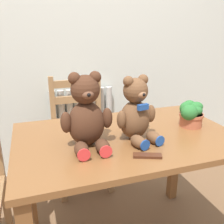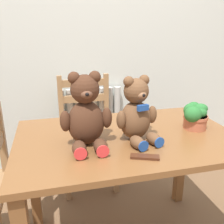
% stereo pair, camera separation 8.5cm
% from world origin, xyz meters
% --- Properties ---
extents(wall_back, '(8.00, 0.04, 2.60)m').
position_xyz_m(wall_back, '(0.00, 1.45, 1.30)').
color(wall_back, silver).
rests_on(wall_back, ground_plane).
extents(radiator, '(0.59, 0.10, 0.78)m').
position_xyz_m(radiator, '(-0.04, 1.38, 0.36)').
color(radiator, beige).
rests_on(radiator, ground_plane).
extents(dining_table, '(1.17, 0.75, 0.75)m').
position_xyz_m(dining_table, '(0.00, 0.38, 0.63)').
color(dining_table, brown).
rests_on(dining_table, ground_plane).
extents(wooden_chair_behind, '(0.43, 0.40, 0.93)m').
position_xyz_m(wooden_chair_behind, '(-0.11, 1.14, 0.47)').
color(wooden_chair_behind, '#997047').
rests_on(wooden_chair_behind, ground_plane).
extents(teddy_bear_left, '(0.25, 0.25, 0.36)m').
position_xyz_m(teddy_bear_left, '(-0.23, 0.32, 0.91)').
color(teddy_bear_left, '#472819').
rests_on(teddy_bear_left, dining_table).
extents(teddy_bear_right, '(0.23, 0.25, 0.33)m').
position_xyz_m(teddy_bear_right, '(0.03, 0.32, 0.89)').
color(teddy_bear_right, brown).
rests_on(teddy_bear_right, dining_table).
extents(potted_plant, '(0.16, 0.14, 0.15)m').
position_xyz_m(potted_plant, '(0.40, 0.38, 0.83)').
color(potted_plant, '#B25B3D').
rests_on(potted_plant, dining_table).
extents(chocolate_bar, '(0.13, 0.08, 0.01)m').
position_xyz_m(chocolate_bar, '(-0.00, 0.12, 0.76)').
color(chocolate_bar, '#472314').
rests_on(chocolate_bar, dining_table).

